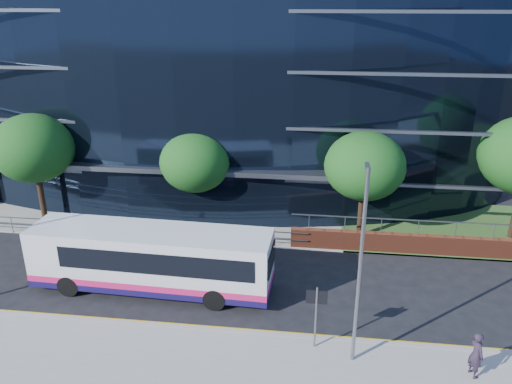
# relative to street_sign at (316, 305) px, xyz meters

# --- Properties ---
(ground) EXTENTS (200.00, 200.00, 0.00)m
(ground) POSITION_rel_street_sign_xyz_m (-4.50, 1.59, -2.15)
(ground) COLOR black
(ground) RESTS_ON ground
(kerb) EXTENTS (80.00, 0.25, 0.16)m
(kerb) POSITION_rel_street_sign_xyz_m (-4.50, 0.59, -2.07)
(kerb) COLOR gray
(kerb) RESTS_ON ground
(yellow_line_outer) EXTENTS (80.00, 0.08, 0.01)m
(yellow_line_outer) POSITION_rel_street_sign_xyz_m (-4.50, 0.79, -2.14)
(yellow_line_outer) COLOR gold
(yellow_line_outer) RESTS_ON ground
(yellow_line_inner) EXTENTS (80.00, 0.08, 0.01)m
(yellow_line_inner) POSITION_rel_street_sign_xyz_m (-4.50, 0.94, -2.14)
(yellow_line_inner) COLOR gold
(yellow_line_inner) RESTS_ON ground
(far_forecourt) EXTENTS (50.00, 8.00, 0.10)m
(far_forecourt) POSITION_rel_street_sign_xyz_m (-10.50, 12.59, -2.10)
(far_forecourt) COLOR gray
(far_forecourt) RESTS_ON ground
(glass_office) EXTENTS (44.00, 23.10, 16.00)m
(glass_office) POSITION_rel_street_sign_xyz_m (-8.50, 22.44, 5.85)
(glass_office) COLOR black
(glass_office) RESTS_ON ground
(guard_railings) EXTENTS (24.00, 0.05, 1.10)m
(guard_railings) POSITION_rel_street_sign_xyz_m (-12.50, 8.59, -1.33)
(guard_railings) COLOR slate
(guard_railings) RESTS_ON ground
(street_sign) EXTENTS (0.85, 0.09, 2.80)m
(street_sign) POSITION_rel_street_sign_xyz_m (0.00, 0.00, 0.00)
(street_sign) COLOR slate
(street_sign) RESTS_ON pavement_near
(tree_far_a) EXTENTS (4.95, 4.95, 6.98)m
(tree_far_a) POSITION_rel_street_sign_xyz_m (-17.50, 10.59, 2.71)
(tree_far_a) COLOR black
(tree_far_a) RESTS_ON ground
(tree_far_b) EXTENTS (4.29, 4.29, 6.05)m
(tree_far_b) POSITION_rel_street_sign_xyz_m (-7.50, 11.09, 2.06)
(tree_far_b) COLOR black
(tree_far_b) RESTS_ON ground
(tree_far_c) EXTENTS (4.62, 4.62, 6.51)m
(tree_far_c) POSITION_rel_street_sign_xyz_m (2.50, 10.59, 2.39)
(tree_far_c) COLOR black
(tree_far_c) RESTS_ON ground
(tree_dist_e) EXTENTS (4.62, 4.62, 6.51)m
(tree_dist_e) POSITION_rel_street_sign_xyz_m (19.50, 41.59, 2.39)
(tree_dist_e) COLOR black
(tree_dist_e) RESTS_ON ground
(streetlight_east) EXTENTS (0.15, 0.77, 8.00)m
(streetlight_east) POSITION_rel_street_sign_xyz_m (1.50, -0.59, 2.29)
(streetlight_east) COLOR slate
(streetlight_east) RESTS_ON pavement_near
(city_bus) EXTENTS (11.85, 3.12, 3.18)m
(city_bus) POSITION_rel_street_sign_xyz_m (-7.87, 3.58, -0.46)
(city_bus) COLOR silver
(city_bus) RESTS_ON ground
(pedestrian) EXTENTS (0.66, 0.80, 1.89)m
(pedestrian) POSITION_rel_street_sign_xyz_m (5.98, -0.93, -1.05)
(pedestrian) COLOR #251C2A
(pedestrian) RESTS_ON pavement_near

